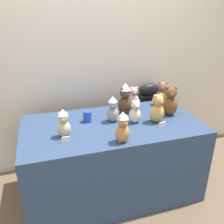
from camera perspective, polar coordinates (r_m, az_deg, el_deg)
The scene contains 17 objects.
ground_plane at distance 2.55m, azimuth 1.76°, elevation -21.53°, with size 10.00×10.00×0.00m, color brown.
wall_back at distance 2.76m, azimuth -4.34°, elevation 12.91°, with size 7.00×0.08×2.60m, color silver.
display_table at distance 2.48m, azimuth 0.00°, elevation -11.06°, with size 1.70×0.90×0.80m, color navy.
instrument_case at distance 3.12m, azimuth 8.60°, elevation -1.73°, with size 0.28×0.12×0.97m.
teddy_bear_honey at distance 2.30m, azimuth 10.87°, elevation 0.70°, with size 0.17×0.15×0.29m.
teddy_bear_mocha at distance 2.74m, azimuth 11.95°, elevation 4.29°, with size 0.18×0.17×0.28m.
teddy_bear_sand at distance 2.04m, azimuth -11.60°, elevation -2.68°, with size 0.12×0.11×0.26m.
teddy_bear_cocoa at distance 2.43m, azimuth 3.16°, elevation 3.12°, with size 0.18×0.17×0.34m.
teddy_bear_blush at distance 2.63m, azimuth 5.23°, elevation 3.45°, with size 0.14×0.12×0.24m.
teddy_bear_ash at distance 2.27m, azimuth 0.18°, elevation 0.65°, with size 0.15×0.13×0.26m.
teddy_bear_chestnut at distance 2.48m, azimuth 13.83°, elevation 2.44°, with size 0.20×0.18×0.31m.
teddy_bear_cream at distance 2.26m, azimuth 5.62°, elevation -0.06°, with size 0.12×0.11×0.23m.
teddy_bear_caramel at distance 1.91m, azimuth 2.57°, elevation -3.74°, with size 0.14×0.13×0.27m.
party_cup_blue at distance 2.30m, azimuth -5.97°, elevation -1.06°, with size 0.08×0.08×0.11m, color blue.
name_card_front_left at distance 1.99m, azimuth -11.05°, elevation -6.49°, with size 0.07×0.01×0.05m, color white.
name_card_front_middle at distance 2.25m, azimuth 12.03°, elevation -2.97°, with size 0.07×0.01×0.05m, color white.
name_card_front_right at distance 1.96m, azimuth 2.56°, elevation -6.60°, with size 0.07×0.01×0.05m, color white.
Camera 1 is at (-0.60, -1.70, 1.80)m, focal length 37.92 mm.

